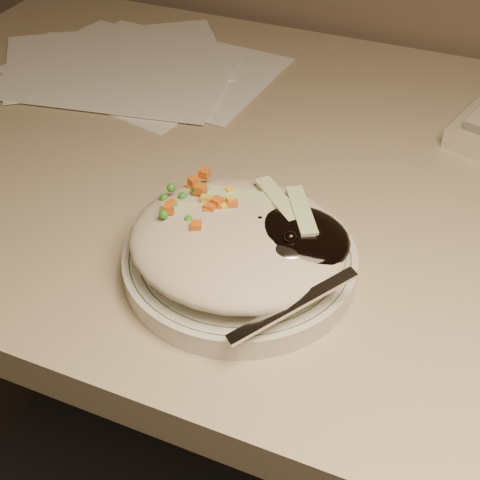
% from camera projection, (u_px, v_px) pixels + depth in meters
% --- Properties ---
extents(desk, '(1.40, 0.70, 0.74)m').
position_uv_depth(desk, '(378.00, 317.00, 0.84)').
color(desk, tan).
rests_on(desk, ground).
extents(plate, '(0.21, 0.21, 0.02)m').
position_uv_depth(plate, '(240.00, 262.00, 0.60)').
color(plate, silver).
rests_on(plate, desk).
extents(plate_rim, '(0.20, 0.20, 0.00)m').
position_uv_depth(plate_rim, '(240.00, 254.00, 0.59)').
color(plate_rim, '#144723').
rests_on(plate_rim, plate).
extents(meal, '(0.21, 0.19, 0.05)m').
position_uv_depth(meal, '(244.00, 237.00, 0.58)').
color(meal, beige).
rests_on(meal, plate).
extents(papers, '(0.42, 0.35, 0.00)m').
position_uv_depth(papers, '(131.00, 67.00, 0.92)').
color(papers, white).
rests_on(papers, desk).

